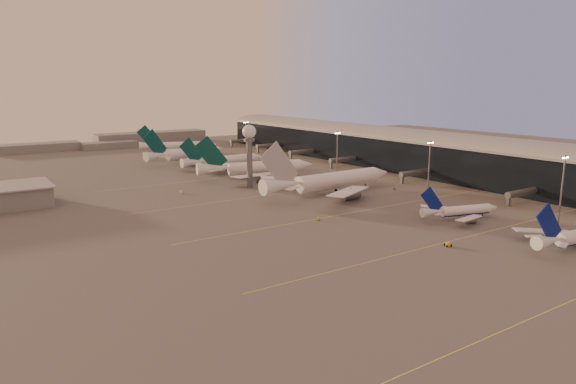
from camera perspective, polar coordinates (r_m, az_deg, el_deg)
ground at (r=152.41m, az=17.14°, el=-7.08°), size 700.00×700.00×0.00m
taxiway_markings at (r=209.98m, az=10.51°, el=-1.56°), size 180.00×185.25×0.02m
terminal at (r=300.47m, az=14.07°, el=4.36°), size 57.00×362.00×23.04m
radar_tower at (r=242.19m, az=-4.31°, el=5.42°), size 6.40×6.40×31.10m
mast_a at (r=196.57m, az=28.15°, el=0.39°), size 3.60×0.56×25.00m
mast_b at (r=224.67m, az=15.40°, el=2.66°), size 3.60×0.56×25.00m
mast_c at (r=260.23m, az=5.48°, el=4.25°), size 3.60×0.56×25.00m
mast_d at (r=333.25m, az=-4.67°, el=5.94°), size 3.60×0.56×25.00m
distant_horizon at (r=432.78m, az=-18.18°, el=5.45°), size 165.00×37.50×9.00m
narrowbody_mid at (r=196.53m, az=18.59°, el=-2.13°), size 32.34×25.46×12.93m
widebody_white at (r=229.21m, az=4.75°, el=0.86°), size 72.67×58.16×25.55m
greentail_a at (r=268.09m, az=-3.46°, el=2.42°), size 62.48×49.88×23.07m
greentail_b at (r=300.83m, az=-7.14°, el=3.27°), size 53.75×43.33×19.51m
greentail_c at (r=330.58m, az=-11.18°, el=4.00°), size 60.03×47.79×22.41m
greentail_d at (r=377.56m, az=-12.06°, el=4.86°), size 53.39×42.43×20.10m
gsv_tug_mid at (r=163.21m, az=17.35°, el=-5.61°), size 4.62×3.79×1.14m
gsv_truck_b at (r=207.04m, az=16.85°, el=-1.72°), size 6.45×4.07×2.45m
gsv_truck_c at (r=185.58m, az=3.40°, el=-2.80°), size 5.69×4.72×2.23m
gsv_catering_b at (r=242.70m, az=11.75°, el=0.71°), size 5.44×3.25×4.16m
gsv_truck_d at (r=235.84m, az=-11.82°, el=0.18°), size 3.92×6.47×2.46m
gsv_tug_hangar at (r=286.52m, az=-1.74°, el=2.32°), size 3.54×2.61×0.91m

